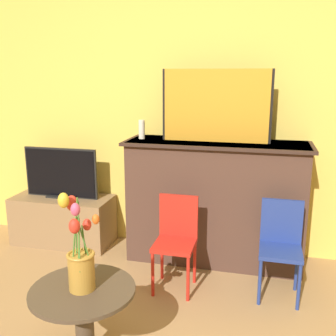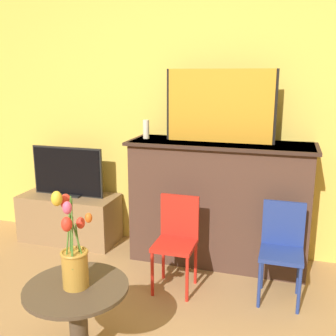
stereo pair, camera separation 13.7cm
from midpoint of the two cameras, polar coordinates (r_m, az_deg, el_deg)
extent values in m
cube|color=#EAC651|center=(3.40, 4.72, 10.12)|extent=(8.00, 0.06, 2.70)
cube|color=#4C3328|center=(3.29, 5.69, -4.95)|extent=(1.43, 0.44, 1.02)
cube|color=#35231C|center=(3.16, 5.87, 3.55)|extent=(1.49, 0.48, 0.02)
cube|color=black|center=(3.15, 5.74, 8.97)|extent=(0.87, 0.02, 0.57)
cube|color=orange|center=(3.14, 5.71, 8.95)|extent=(0.83, 0.02, 0.57)
cylinder|color=silver|center=(3.31, -5.03, 5.60)|extent=(0.05, 0.05, 0.16)
cube|color=olive|center=(3.84, -15.92, -7.22)|extent=(0.91, 0.41, 0.44)
cube|color=black|center=(3.77, -16.15, -3.97)|extent=(0.27, 0.12, 0.02)
cube|color=black|center=(3.72, -16.29, -0.67)|extent=(0.70, 0.02, 0.46)
cube|color=black|center=(3.71, -16.37, -0.71)|extent=(0.67, 0.02, 0.43)
cylinder|color=red|center=(2.88, -3.65, -15.18)|extent=(0.02, 0.02, 0.33)
cylinder|color=red|center=(2.82, 1.49, -15.81)|extent=(0.02, 0.02, 0.33)
cylinder|color=red|center=(3.10, -2.18, -12.99)|extent=(0.02, 0.02, 0.33)
cylinder|color=red|center=(3.04, 2.57, -13.51)|extent=(0.02, 0.02, 0.33)
cube|color=red|center=(2.88, -0.45, -11.13)|extent=(0.29, 0.29, 0.03)
cube|color=red|center=(2.93, 0.20, -6.94)|extent=(0.29, 0.02, 0.32)
cylinder|color=navy|center=(2.84, 11.78, -15.94)|extent=(0.02, 0.02, 0.33)
cylinder|color=navy|center=(2.84, 17.12, -16.21)|extent=(0.02, 0.02, 0.33)
cylinder|color=navy|center=(3.06, 12.01, -13.63)|extent=(0.02, 0.02, 0.33)
cylinder|color=navy|center=(3.07, 16.91, -13.88)|extent=(0.02, 0.02, 0.33)
cube|color=navy|center=(2.87, 14.67, -11.67)|extent=(0.29, 0.29, 0.03)
cube|color=navy|center=(2.92, 14.87, -7.45)|extent=(0.29, 0.02, 0.32)
cylinder|color=#4C3D2D|center=(2.34, -13.77, -21.69)|extent=(0.10, 0.10, 0.43)
cylinder|color=#4C3D2D|center=(2.21, -14.11, -16.87)|extent=(0.56, 0.56, 0.02)
cylinder|color=#B78433|center=(2.16, -14.28, -14.42)|extent=(0.14, 0.14, 0.19)
torus|color=#B78433|center=(2.12, -14.43, -12.11)|extent=(0.15, 0.15, 0.02)
cylinder|color=#477A2D|center=(2.06, -15.26, -9.23)|extent=(0.04, 0.04, 0.37)
ellipsoid|color=gold|center=(1.99, -16.86, -4.54)|extent=(0.05, 0.05, 0.08)
cylinder|color=#477A2D|center=(2.10, -15.01, -9.43)|extent=(0.03, 0.02, 0.34)
ellipsoid|color=red|center=(2.05, -15.67, -4.95)|extent=(0.06, 0.06, 0.08)
cylinder|color=#477A2D|center=(2.08, -13.94, -10.46)|extent=(0.07, 0.01, 0.27)
ellipsoid|color=orange|center=(2.01, -12.39, -7.30)|extent=(0.04, 0.04, 0.05)
cylinder|color=#477A2D|center=(2.11, -13.87, -10.91)|extent=(0.02, 0.02, 0.22)
ellipsoid|color=red|center=(2.07, -13.57, -8.01)|extent=(0.04, 0.04, 0.06)
cylinder|color=#477A2D|center=(2.07, -14.71, -10.76)|extent=(0.02, 0.07, 0.26)
ellipsoid|color=red|center=(1.97, -15.40, -8.16)|extent=(0.05, 0.05, 0.08)
cylinder|color=#477A2D|center=(2.05, -14.70, -9.57)|extent=(0.04, 0.09, 0.35)
ellipsoid|color=#E0517A|center=(1.91, -15.31, -5.85)|extent=(0.05, 0.05, 0.06)
camera|label=1|loc=(0.07, -91.47, -0.36)|focal=42.00mm
camera|label=2|loc=(0.07, 88.53, 0.36)|focal=42.00mm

